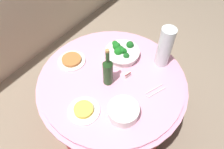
# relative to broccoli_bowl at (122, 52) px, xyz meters

# --- Properties ---
(ground_plane) EXTENTS (6.00, 6.00, 0.00)m
(ground_plane) POSITION_rel_broccoli_bowl_xyz_m (-0.24, -0.08, -0.78)
(ground_plane) COLOR gray
(buffet_table) EXTENTS (1.16, 1.16, 0.74)m
(buffet_table) POSITION_rel_broccoli_bowl_xyz_m (-0.24, -0.08, -0.41)
(buffet_table) COLOR maroon
(buffet_table) RESTS_ON ground_plane
(broccoli_bowl) EXTENTS (0.28, 0.28, 0.12)m
(broccoli_bowl) POSITION_rel_broccoli_bowl_xyz_m (0.00, 0.00, 0.00)
(broccoli_bowl) COLOR white
(broccoli_bowl) RESTS_ON buffet_table
(plate_stack) EXTENTS (0.21, 0.21, 0.08)m
(plate_stack) POSITION_rel_broccoli_bowl_xyz_m (-0.43, -0.32, -0.00)
(plate_stack) COLOR white
(plate_stack) RESTS_ON buffet_table
(wine_bottle) EXTENTS (0.07, 0.07, 0.34)m
(wine_bottle) POSITION_rel_broccoli_bowl_xyz_m (-0.28, -0.07, 0.09)
(wine_bottle) COLOR #20421D
(wine_bottle) RESTS_ON buffet_table
(decorative_fruit_vase) EXTENTS (0.11, 0.11, 0.34)m
(decorative_fruit_vase) POSITION_rel_broccoli_bowl_xyz_m (0.13, -0.29, 0.12)
(decorative_fruit_vase) COLOR silver
(decorative_fruit_vase) RESTS_ON buffet_table
(serving_tongs) EXTENTS (0.17, 0.10, 0.01)m
(serving_tongs) POSITION_rel_broccoli_bowl_xyz_m (-0.15, -0.40, -0.04)
(serving_tongs) COLOR silver
(serving_tongs) RESTS_ON buffet_table
(food_plate_peanuts) EXTENTS (0.22, 0.22, 0.04)m
(food_plate_peanuts) POSITION_rel_broccoli_bowl_xyz_m (-0.29, 0.29, -0.03)
(food_plate_peanuts) COLOR white
(food_plate_peanuts) RESTS_ON buffet_table
(food_plate_fried_egg) EXTENTS (0.22, 0.22, 0.04)m
(food_plate_fried_egg) POSITION_rel_broccoli_bowl_xyz_m (-0.58, -0.09, -0.03)
(food_plate_fried_egg) COLOR white
(food_plate_fried_egg) RESTS_ON buffet_table
(label_placard_front) EXTENTS (0.05, 0.02, 0.05)m
(label_placard_front) POSITION_rel_broccoli_bowl_xyz_m (-0.16, -0.17, -0.01)
(label_placard_front) COLOR white
(label_placard_front) RESTS_ON buffet_table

